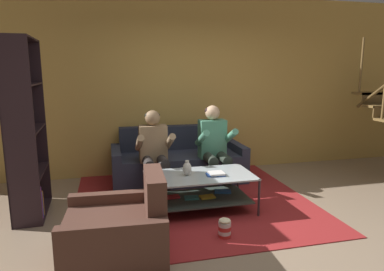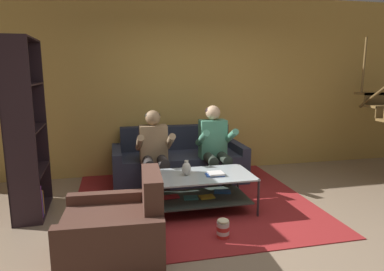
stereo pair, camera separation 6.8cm
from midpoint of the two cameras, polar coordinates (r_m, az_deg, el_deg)
ground at (r=3.78m, az=7.97°, el=-15.96°), size 16.80×16.80×0.00m
back_partition at (r=5.75m, az=-0.44°, el=8.33°), size 8.40×0.12×2.90m
couch at (r=5.35m, az=-1.86°, el=-4.53°), size 2.01×0.86×0.82m
person_seated_left at (r=4.72m, az=-5.86°, el=-2.26°), size 0.50×0.58×1.16m
person_seated_right at (r=4.89m, az=4.22°, el=-1.50°), size 0.50×0.58×1.21m
coffee_table at (r=4.20m, az=1.59°, el=-8.53°), size 1.30×0.70×0.46m
area_rug at (r=4.75m, az=-0.02°, el=-10.05°), size 3.00×3.19×0.01m
vase at (r=4.10m, az=-0.45°, el=-5.51°), size 0.11×0.11×0.18m
book_stack at (r=4.14m, az=4.41°, el=-6.40°), size 0.23×0.17×0.04m
bookshelf at (r=4.40m, az=-25.97°, el=-1.25°), size 0.35×0.88×2.06m
armchair at (r=3.25m, az=-11.81°, el=-15.55°), size 0.92×0.87×0.81m
popcorn_tub at (r=3.65m, az=5.73°, el=-15.13°), size 0.13×0.13×0.21m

